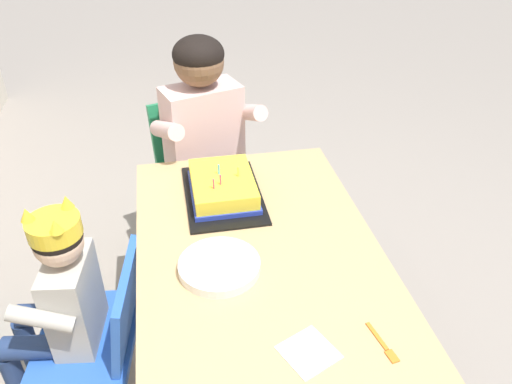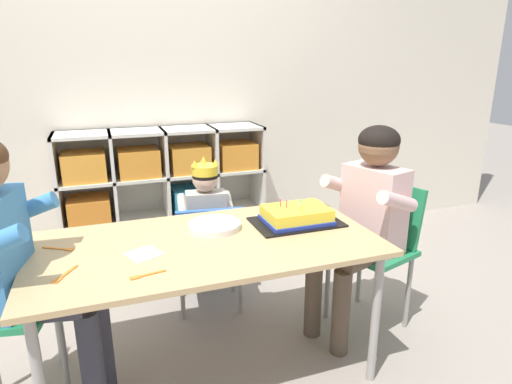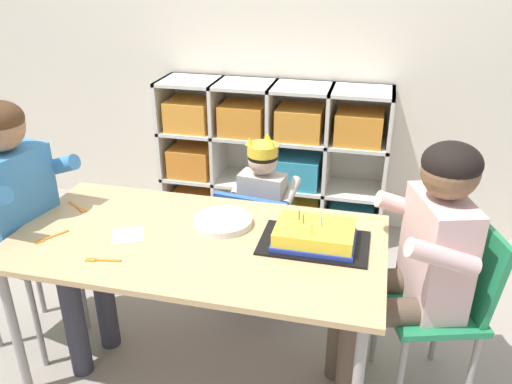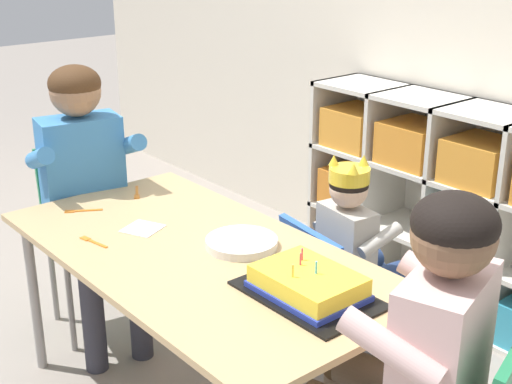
{
  "view_description": "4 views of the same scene",
  "coord_description": "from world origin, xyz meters",
  "px_view_note": "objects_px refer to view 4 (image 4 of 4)",
  "views": [
    {
      "loc": [
        -1.0,
        0.23,
        1.58
      ],
      "look_at": [
        0.22,
        -0.01,
        0.76
      ],
      "focal_mm": 35.77,
      "sensor_mm": 36.0,
      "label": 1
    },
    {
      "loc": [
        -0.37,
        -1.6,
        1.32
      ],
      "look_at": [
        0.23,
        0.05,
        0.79
      ],
      "focal_mm": 30.44,
      "sensor_mm": 36.0,
      "label": 2
    },
    {
      "loc": [
        0.61,
        -1.57,
        1.6
      ],
      "look_at": [
        0.21,
        0.07,
        0.8
      ],
      "focal_mm": 36.6,
      "sensor_mm": 36.0,
      "label": 3
    },
    {
      "loc": [
        1.68,
        -1.16,
        1.58
      ],
      "look_at": [
        0.29,
        -0.0,
        0.9
      ],
      "focal_mm": 50.7,
      "sensor_mm": 36.0,
      "label": 4
    }
  ],
  "objects_px": {
    "classroom_chair_adult_side": "(84,217)",
    "fork_scattered_mid_table": "(81,211)",
    "activity_table": "(198,266)",
    "fork_by_napkin": "(137,193)",
    "guest_at_table_side": "(416,345)",
    "birthday_cake_on_tray": "(308,286)",
    "classroom_chair_blue": "(331,285)",
    "paper_plate_stack": "(242,243)",
    "adult_helper_seated": "(88,175)",
    "fork_at_table_front_edge": "(92,241)",
    "child_with_crown": "(356,241)"
  },
  "relations": [
    {
      "from": "child_with_crown",
      "to": "fork_by_napkin",
      "type": "xyz_separation_m",
      "value": [
        -0.69,
        -0.47,
        0.09
      ]
    },
    {
      "from": "birthday_cake_on_tray",
      "to": "adult_helper_seated",
      "type": "bearing_deg",
      "value": -176.24
    },
    {
      "from": "activity_table",
      "to": "classroom_chair_adult_side",
      "type": "relative_size",
      "value": 1.85
    },
    {
      "from": "guest_at_table_side",
      "to": "fork_at_table_front_edge",
      "type": "relative_size",
      "value": 8.26
    },
    {
      "from": "classroom_chair_blue",
      "to": "fork_scattered_mid_table",
      "type": "height_order",
      "value": "fork_scattered_mid_table"
    },
    {
      "from": "fork_at_table_front_edge",
      "to": "classroom_chair_adult_side",
      "type": "bearing_deg",
      "value": 146.23
    },
    {
      "from": "classroom_chair_blue",
      "to": "paper_plate_stack",
      "type": "height_order",
      "value": "paper_plate_stack"
    },
    {
      "from": "classroom_chair_blue",
      "to": "adult_helper_seated",
      "type": "distance_m",
      "value": 0.99
    },
    {
      "from": "guest_at_table_side",
      "to": "birthday_cake_on_tray",
      "type": "height_order",
      "value": "guest_at_table_side"
    },
    {
      "from": "classroom_chair_blue",
      "to": "guest_at_table_side",
      "type": "relative_size",
      "value": 0.6
    },
    {
      "from": "activity_table",
      "to": "fork_at_table_front_edge",
      "type": "distance_m",
      "value": 0.35
    },
    {
      "from": "classroom_chair_adult_side",
      "to": "birthday_cake_on_tray",
      "type": "xyz_separation_m",
      "value": [
        1.24,
        0.05,
        0.18
      ]
    },
    {
      "from": "activity_table",
      "to": "classroom_chair_adult_side",
      "type": "bearing_deg",
      "value": 178.98
    },
    {
      "from": "adult_helper_seated",
      "to": "guest_at_table_side",
      "type": "distance_m",
      "value": 1.49
    },
    {
      "from": "activity_table",
      "to": "birthday_cake_on_tray",
      "type": "distance_m",
      "value": 0.44
    },
    {
      "from": "child_with_crown",
      "to": "guest_at_table_side",
      "type": "distance_m",
      "value": 0.85
    },
    {
      "from": "classroom_chair_adult_side",
      "to": "paper_plate_stack",
      "type": "distance_m",
      "value": 0.89
    },
    {
      "from": "classroom_chair_adult_side",
      "to": "fork_by_napkin",
      "type": "distance_m",
      "value": 0.31
    },
    {
      "from": "adult_helper_seated",
      "to": "child_with_crown",
      "type": "bearing_deg",
      "value": -43.22
    },
    {
      "from": "child_with_crown",
      "to": "birthday_cake_on_tray",
      "type": "height_order",
      "value": "child_with_crown"
    },
    {
      "from": "adult_helper_seated",
      "to": "guest_at_table_side",
      "type": "relative_size",
      "value": 1.05
    },
    {
      "from": "birthday_cake_on_tray",
      "to": "fork_scattered_mid_table",
      "type": "xyz_separation_m",
      "value": [
        -0.96,
        -0.19,
        -0.03
      ]
    },
    {
      "from": "classroom_chair_blue",
      "to": "classroom_chair_adult_side",
      "type": "distance_m",
      "value": 1.04
    },
    {
      "from": "birthday_cake_on_tray",
      "to": "fork_scattered_mid_table",
      "type": "height_order",
      "value": "birthday_cake_on_tray"
    },
    {
      "from": "activity_table",
      "to": "fork_by_napkin",
      "type": "xyz_separation_m",
      "value": [
        -0.56,
        0.12,
        0.05
      ]
    },
    {
      "from": "adult_helper_seated",
      "to": "birthday_cake_on_tray",
      "type": "xyz_separation_m",
      "value": [
        1.12,
        0.07,
        -0.03
      ]
    },
    {
      "from": "classroom_chair_adult_side",
      "to": "fork_scattered_mid_table",
      "type": "relative_size",
      "value": 6.16
    },
    {
      "from": "activity_table",
      "to": "fork_by_napkin",
      "type": "height_order",
      "value": "fork_by_napkin"
    },
    {
      "from": "classroom_chair_adult_side",
      "to": "fork_by_napkin",
      "type": "relative_size",
      "value": 6.17
    },
    {
      "from": "activity_table",
      "to": "classroom_chair_adult_side",
      "type": "xyz_separation_m",
      "value": [
        -0.81,
        0.01,
        -0.1
      ]
    },
    {
      "from": "paper_plate_stack",
      "to": "fork_scattered_mid_table",
      "type": "xyz_separation_m",
      "value": [
        -0.59,
        -0.25,
        -0.01
      ]
    },
    {
      "from": "classroom_chair_adult_side",
      "to": "guest_at_table_side",
      "type": "xyz_separation_m",
      "value": [
        1.6,
        0.05,
        0.17
      ]
    },
    {
      "from": "guest_at_table_side",
      "to": "paper_plate_stack",
      "type": "bearing_deg",
      "value": -111.78
    },
    {
      "from": "adult_helper_seated",
      "to": "paper_plate_stack",
      "type": "bearing_deg",
      "value": -68.97
    },
    {
      "from": "adult_helper_seated",
      "to": "birthday_cake_on_tray",
      "type": "relative_size",
      "value": 2.78
    },
    {
      "from": "classroom_chair_adult_side",
      "to": "paper_plate_stack",
      "type": "height_order",
      "value": "classroom_chair_adult_side"
    },
    {
      "from": "fork_by_napkin",
      "to": "child_with_crown",
      "type": "bearing_deg",
      "value": -115.14
    },
    {
      "from": "fork_scattered_mid_table",
      "to": "fork_at_table_front_edge",
      "type": "bearing_deg",
      "value": -78.74
    },
    {
      "from": "fork_at_table_front_edge",
      "to": "adult_helper_seated",
      "type": "bearing_deg",
      "value": 143.17
    },
    {
      "from": "classroom_chair_adult_side",
      "to": "birthday_cake_on_tray",
      "type": "relative_size",
      "value": 1.9
    },
    {
      "from": "child_with_crown",
      "to": "fork_scattered_mid_table",
      "type": "distance_m",
      "value": 0.98
    },
    {
      "from": "fork_by_napkin",
      "to": "birthday_cake_on_tray",
      "type": "bearing_deg",
      "value": -152.33
    },
    {
      "from": "birthday_cake_on_tray",
      "to": "activity_table",
      "type": "bearing_deg",
      "value": -171.22
    },
    {
      "from": "fork_at_table_front_edge",
      "to": "fork_scattered_mid_table",
      "type": "height_order",
      "value": "same"
    },
    {
      "from": "activity_table",
      "to": "fork_at_table_front_edge",
      "type": "xyz_separation_m",
      "value": [
        -0.27,
        -0.22,
        0.05
      ]
    },
    {
      "from": "activity_table",
      "to": "classroom_chair_blue",
      "type": "xyz_separation_m",
      "value": [
        0.12,
        0.48,
        -0.19
      ]
    },
    {
      "from": "paper_plate_stack",
      "to": "fork_scattered_mid_table",
      "type": "distance_m",
      "value": 0.65
    },
    {
      "from": "child_with_crown",
      "to": "classroom_chair_blue",
      "type": "bearing_deg",
      "value": 90.77
    },
    {
      "from": "activity_table",
      "to": "adult_helper_seated",
      "type": "height_order",
      "value": "adult_helper_seated"
    },
    {
      "from": "adult_helper_seated",
      "to": "classroom_chair_blue",
      "type": "bearing_deg",
      "value": -47.8
    }
  ]
}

